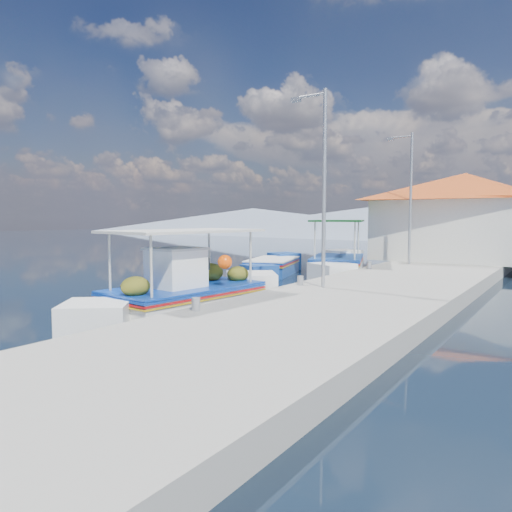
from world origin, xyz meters
The scene contains 9 objects.
ground centered at (0.00, 0.00, 0.00)m, with size 160.00×160.00×0.00m, color black.
quay centered at (5.90, 6.00, 0.25)m, with size 5.00×44.00×0.50m, color gray.
bollards centered at (3.80, 5.25, 0.65)m, with size 0.20×17.20×0.30m.
main_caique centered at (2.01, -1.36, 0.49)m, with size 2.77×7.74×2.56m.
caique_green_canopy centered at (1.70, 9.64, 0.42)m, with size 3.83×7.08×2.81m.
caique_blue_hull centered at (-0.65, 7.55, 0.30)m, with size 3.00×5.93×1.10m.
harbor_building centered at (6.20, 15.00, 2.78)m, with size 10.49×10.49×4.40m.
lamp_post_near centered at (4.51, 2.00, 3.85)m, with size 1.21×0.14×6.00m.
lamp_post_far centered at (4.51, 11.00, 3.85)m, with size 1.21×0.14×6.00m.
Camera 1 is at (11.06, -11.25, 2.65)m, focal length 33.49 mm.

